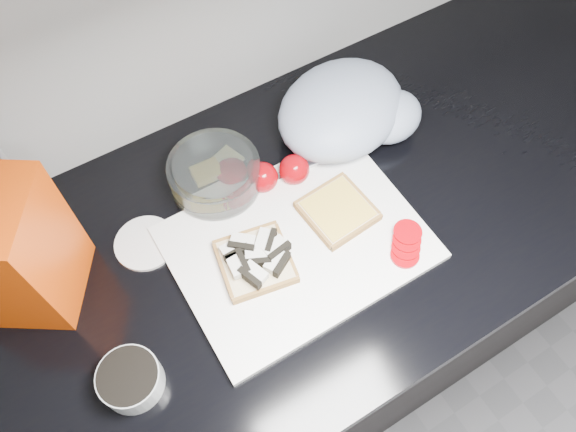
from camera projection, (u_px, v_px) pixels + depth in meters
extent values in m
cube|color=black|center=(240.00, 349.00, 1.32)|extent=(3.50, 0.60, 0.86)
cube|color=black|center=(219.00, 267.00, 0.93)|extent=(3.50, 0.64, 0.04)
cube|color=white|center=(297.00, 243.00, 0.92)|extent=(0.40, 0.30, 0.01)
cube|color=beige|center=(255.00, 262.00, 0.89)|extent=(0.13, 0.13, 0.01)
cube|color=silver|center=(233.00, 248.00, 0.89)|extent=(0.04, 0.02, 0.01)
cube|color=black|center=(233.00, 248.00, 0.89)|extent=(0.04, 0.01, 0.02)
cube|color=silver|center=(243.00, 242.00, 0.89)|extent=(0.04, 0.04, 0.01)
cube|color=black|center=(243.00, 242.00, 0.89)|extent=(0.04, 0.03, 0.02)
cube|color=silver|center=(264.00, 241.00, 0.89)|extent=(0.04, 0.04, 0.01)
cube|color=black|center=(264.00, 241.00, 0.89)|extent=(0.04, 0.04, 0.02)
cube|color=silver|center=(236.00, 265.00, 0.87)|extent=(0.03, 0.04, 0.01)
cube|color=black|center=(236.00, 265.00, 0.87)|extent=(0.01, 0.04, 0.02)
cube|color=silver|center=(258.00, 257.00, 0.88)|extent=(0.04, 0.04, 0.01)
cube|color=black|center=(258.00, 257.00, 0.88)|extent=(0.04, 0.03, 0.02)
cube|color=silver|center=(275.00, 261.00, 0.87)|extent=(0.04, 0.04, 0.01)
cube|color=black|center=(275.00, 261.00, 0.87)|extent=(0.04, 0.03, 0.02)
cube|color=silver|center=(255.00, 273.00, 0.86)|extent=(0.03, 0.04, 0.01)
cube|color=black|center=(255.00, 273.00, 0.86)|extent=(0.02, 0.04, 0.02)
cube|color=silver|center=(275.00, 247.00, 0.88)|extent=(0.04, 0.03, 0.01)
cube|color=black|center=(275.00, 247.00, 0.88)|extent=(0.04, 0.02, 0.02)
cube|color=beige|center=(338.00, 211.00, 0.94)|extent=(0.11, 0.11, 0.01)
cube|color=gold|center=(338.00, 208.00, 0.93)|extent=(0.10, 0.10, 0.00)
cylinder|color=#9D030A|center=(405.00, 255.00, 0.90)|extent=(0.06, 0.06, 0.01)
cylinder|color=#9D030A|center=(406.00, 247.00, 0.90)|extent=(0.06, 0.06, 0.01)
cylinder|color=#9D030A|center=(407.00, 240.00, 0.91)|extent=(0.06, 0.06, 0.01)
cylinder|color=#9D030A|center=(408.00, 232.00, 0.91)|extent=(0.07, 0.07, 0.01)
cube|color=#B8B8BD|center=(273.00, 178.00, 0.98)|extent=(0.13, 0.03, 0.00)
cube|color=#B8B8BD|center=(322.00, 160.00, 0.99)|extent=(0.06, 0.02, 0.01)
cylinder|color=#ABB0B0|center=(131.00, 380.00, 0.79)|extent=(0.09, 0.09, 0.04)
cylinder|color=black|center=(128.00, 376.00, 0.78)|extent=(0.09, 0.09, 0.01)
cylinder|color=silver|center=(145.00, 243.00, 0.92)|extent=(0.12, 0.12, 0.01)
cylinder|color=silver|center=(215.00, 176.00, 0.96)|extent=(0.16, 0.16, 0.07)
cube|color=gold|center=(208.00, 180.00, 0.96)|extent=(0.05, 0.04, 0.03)
cube|color=#D5C17F|center=(227.00, 172.00, 0.98)|extent=(0.06, 0.06, 0.01)
cube|color=#CB4103|center=(5.00, 251.00, 0.79)|extent=(0.21, 0.20, 0.24)
cylinder|color=silver|center=(0.00, 203.00, 0.84)|extent=(0.09, 0.09, 0.22)
ellipsoid|color=#969FB9|center=(341.00, 109.00, 1.00)|extent=(0.30, 0.26, 0.11)
ellipsoid|color=#969FB9|center=(391.00, 117.00, 1.01)|extent=(0.14, 0.13, 0.08)
sphere|color=#9D030A|center=(263.00, 177.00, 0.96)|extent=(0.05, 0.05, 0.05)
sphere|color=#9D030A|center=(294.00, 170.00, 0.97)|extent=(0.05, 0.05, 0.05)
sphere|color=#9D030A|center=(232.00, 179.00, 0.96)|extent=(0.05, 0.05, 0.05)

